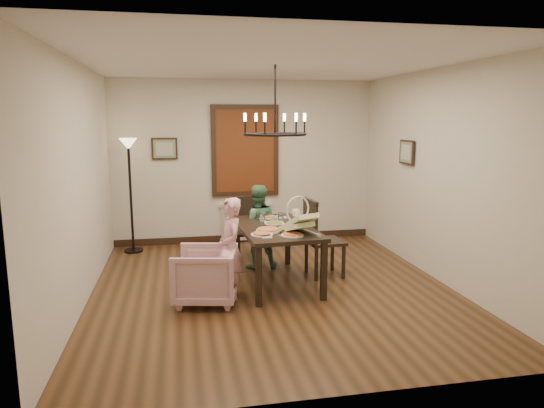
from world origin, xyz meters
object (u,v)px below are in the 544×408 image
object	(u,v)px
armchair	(205,275)
seated_man	(257,234)
chair_far	(246,228)
elderly_woman	(231,257)
chair_right	(325,237)
dining_table	(275,233)
floor_lamp	(131,197)
drinking_glass	(281,219)
baby_bouncer	(298,221)

from	to	relation	value
armchair	seated_man	distance (m)	1.48
chair_far	elderly_woman	bearing A→B (deg)	-114.29
chair_right	elderly_woman	world-z (taller)	chair_right
dining_table	floor_lamp	distance (m)	2.77
seated_man	drinking_glass	size ratio (longest dim) A/B	6.81
armchair	seated_man	xyz separation A→B (m)	(0.82, 1.22, 0.17)
armchair	baby_bouncer	bearing A→B (deg)	104.21
armchair	floor_lamp	distance (m)	2.72
elderly_woman	seated_man	xyz separation A→B (m)	(0.50, 1.14, -0.00)
dining_table	seated_man	size ratio (longest dim) A/B	1.67
chair_right	elderly_woman	xyz separation A→B (m)	(-1.36, -0.61, -0.04)
dining_table	armchair	xyz separation A→B (m)	(-0.94, -0.52, -0.35)
drinking_glass	floor_lamp	bearing A→B (deg)	138.45
seated_man	chair_far	bearing A→B (deg)	-78.88
seated_man	floor_lamp	distance (m)	2.26
baby_bouncer	dining_table	bearing A→B (deg)	91.35
elderly_woman	floor_lamp	xyz separation A→B (m)	(-1.35, 2.37, 0.39)
armchair	baby_bouncer	size ratio (longest dim) A/B	1.49
armchair	drinking_glass	size ratio (longest dim) A/B	4.90
armchair	baby_bouncer	xyz separation A→B (m)	(1.14, 0.06, 0.59)
armchair	seated_man	size ratio (longest dim) A/B	0.72
dining_table	armchair	distance (m)	1.13
chair_far	seated_man	xyz separation A→B (m)	(0.10, -0.48, 0.02)
chair_right	drinking_glass	bearing A→B (deg)	91.66
chair_far	armchair	bearing A→B (deg)	-123.17
elderly_woman	drinking_glass	xyz separation A→B (m)	(0.73, 0.54, 0.33)
armchair	elderly_woman	bearing A→B (deg)	115.09
chair_far	floor_lamp	world-z (taller)	floor_lamp
chair_right	floor_lamp	world-z (taller)	floor_lamp
chair_right	seated_man	world-z (taller)	chair_right
baby_bouncer	floor_lamp	bearing A→B (deg)	110.56
elderly_woman	floor_lamp	distance (m)	2.76
dining_table	floor_lamp	xyz separation A→B (m)	(-1.98, 1.93, 0.22)
elderly_woman	floor_lamp	world-z (taller)	floor_lamp
chair_far	armchair	world-z (taller)	chair_far
dining_table	chair_far	size ratio (longest dim) A/B	1.75
elderly_woman	baby_bouncer	bearing A→B (deg)	81.53
dining_table	chair_right	bearing A→B (deg)	8.86
dining_table	drinking_glass	world-z (taller)	drinking_glass
baby_bouncer	drinking_glass	bearing A→B (deg)	78.50
armchair	floor_lamp	bearing A→B (deg)	-145.67
armchair	chair_far	bearing A→B (deg)	168.37
chair_right	baby_bouncer	bearing A→B (deg)	134.84
chair_right	armchair	size ratio (longest dim) A/B	1.50
dining_table	chair_far	xyz separation A→B (m)	(-0.22, 1.18, -0.20)
baby_bouncer	floor_lamp	world-z (taller)	floor_lamp
baby_bouncer	chair_far	bearing A→B (deg)	82.57
elderly_woman	baby_bouncer	xyz separation A→B (m)	(0.83, -0.02, 0.41)
chair_far	floor_lamp	distance (m)	1.96
elderly_woman	baby_bouncer	size ratio (longest dim) A/B	2.09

